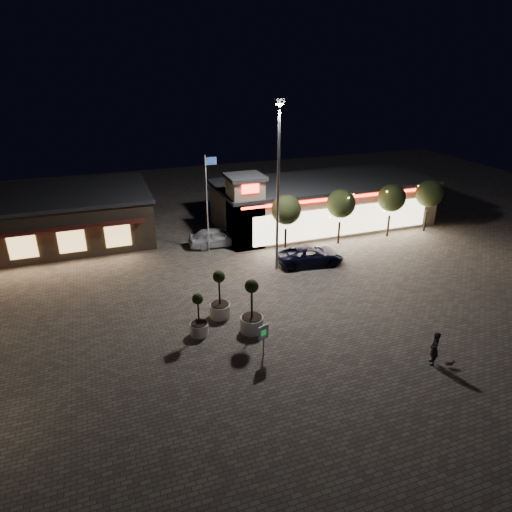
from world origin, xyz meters
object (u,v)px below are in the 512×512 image
object	(u,v)px
pedestrian	(434,349)
planter_left	(220,303)
white_sedan	(216,237)
planter_mid	(199,322)
valet_sign	(263,335)
pickup_truck	(310,255)

from	to	relation	value
pedestrian	planter_left	distance (m)	12.45
white_sedan	planter_mid	bearing A→B (deg)	162.89
planter_mid	planter_left	bearing A→B (deg)	41.96
white_sedan	valet_sign	xyz separation A→B (m)	(-1.80, -16.04, 0.53)
pickup_truck	white_sedan	bearing A→B (deg)	51.90
pickup_truck	valet_sign	size ratio (longest dim) A/B	2.70
pickup_truck	planter_left	xyz separation A→B (m)	(-8.74, -5.24, 0.25)
white_sedan	planter_left	size ratio (longest dim) A/B	1.50
pickup_truck	white_sedan	world-z (taller)	white_sedan
pedestrian	valet_sign	size ratio (longest dim) A/B	0.99
white_sedan	pickup_truck	bearing A→B (deg)	-133.47
planter_left	planter_mid	xyz separation A→B (m)	(-1.67, -1.51, -0.15)
pedestrian	planter_mid	distance (m)	12.87
pedestrian	planter_mid	xyz separation A→B (m)	(-10.88, 6.87, -0.12)
white_sedan	valet_sign	size ratio (longest dim) A/B	2.47
pedestrian	valet_sign	world-z (taller)	valet_sign
pedestrian	planter_mid	world-z (taller)	planter_mid
pickup_truck	white_sedan	distance (m)	8.44
planter_mid	valet_sign	xyz separation A→B (m)	(2.75, -3.24, 0.51)
planter_left	planter_mid	bearing A→B (deg)	-138.04
pickup_truck	pedestrian	distance (m)	13.62
planter_left	valet_sign	size ratio (longest dim) A/B	1.65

